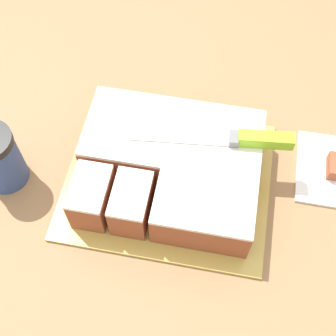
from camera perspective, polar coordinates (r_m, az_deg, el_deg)
The scene contains 5 objects.
ground_plane at distance 1.75m, azimuth -0.24°, elevation -13.91°, with size 8.00×8.00×0.00m, color #7F705B.
countertop at distance 1.30m, azimuth -0.32°, elevation -7.91°, with size 1.40×1.10×0.95m.
cake_board at distance 0.83m, azimuth 0.00°, elevation -1.49°, with size 0.36×0.30×0.01m.
cake at distance 0.79m, azimuth 0.33°, elevation 0.14°, with size 0.30×0.24×0.08m.
knife at distance 0.77m, azimuth 9.39°, elevation 3.48°, with size 0.27×0.05×0.02m.
Camera 1 is at (0.10, -0.49, 1.67)m, focal length 50.00 mm.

